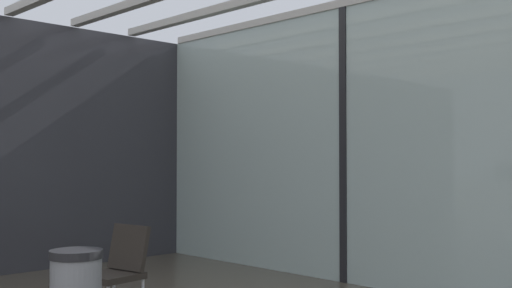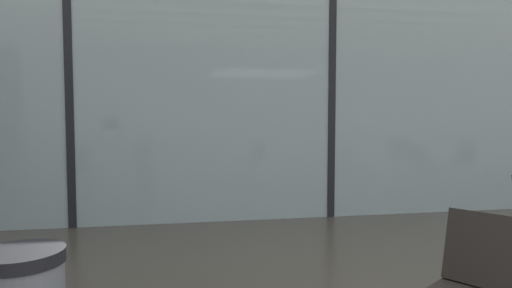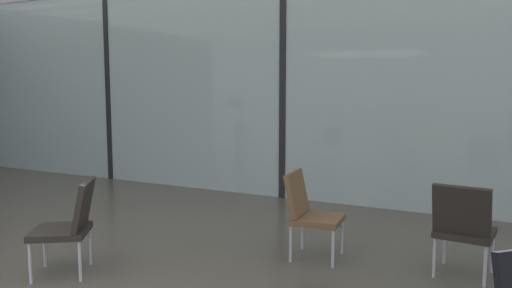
% 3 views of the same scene
% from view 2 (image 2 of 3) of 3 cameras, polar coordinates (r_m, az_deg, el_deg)
% --- Properties ---
extents(glass_curtain_wall, '(14.00, 0.08, 3.41)m').
position_cam_2_polar(glass_curtain_wall, '(6.43, 9.56, 5.86)').
color(glass_curtain_wall, '#A3B7B2').
rests_on(glass_curtain_wall, ground).
extents(window_mullion_0, '(0.10, 0.12, 3.41)m').
position_cam_2_polar(window_mullion_0, '(6.19, -22.72, 5.71)').
color(window_mullion_0, black).
rests_on(window_mullion_0, ground).
extents(window_mullion_1, '(0.10, 0.12, 3.41)m').
position_cam_2_polar(window_mullion_1, '(6.43, 9.56, 5.86)').
color(window_mullion_1, black).
rests_on(window_mullion_1, ground).
extents(parked_airplane, '(12.29, 4.24, 4.24)m').
position_cam_2_polar(parked_airplane, '(11.30, -5.16, 7.07)').
color(parked_airplane, '#B2BCD6').
rests_on(parked_airplane, ground).
extents(lounge_chair_4, '(0.70, 0.69, 0.87)m').
position_cam_2_polar(lounge_chair_4, '(2.99, 26.56, -15.45)').
color(lounge_chair_4, '#28231E').
rests_on(lounge_chair_4, ground).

